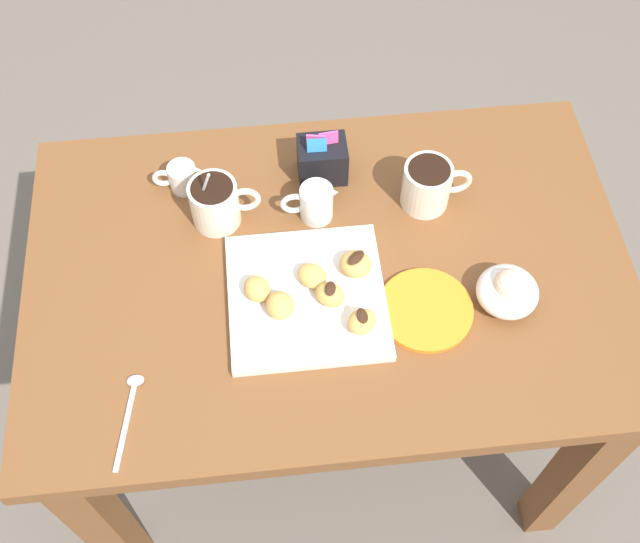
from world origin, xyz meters
The scene contains 20 objects.
ground_plane centered at (0.00, 0.00, 0.00)m, with size 8.00×8.00×0.00m, color #665B51.
dining_table centered at (0.00, 0.00, 0.60)m, with size 1.07×0.70×0.74m.
pastry_plate_square centered at (-0.05, -0.06, 0.75)m, with size 0.27×0.27×0.02m, color silver.
coffee_mug_cream_left centered at (-0.19, 0.13, 0.79)m, with size 0.13×0.09×0.14m.
coffee_mug_cream_right centered at (0.19, 0.13, 0.79)m, with size 0.13×0.09×0.09m.
cream_pitcher_white centered at (-0.01, 0.12, 0.78)m, with size 0.10×0.06×0.07m.
sugar_caddy centered at (0.01, 0.21, 0.78)m, with size 0.09×0.07×0.11m.
ice_cream_bowl centered at (0.29, -0.10, 0.77)m, with size 0.11×0.11×0.08m.
chocolate_sauce_pitcher centered at (-0.25, 0.21, 0.77)m, with size 0.09×0.05×0.06m.
saucer_orange_left centered at (0.15, -0.10, 0.74)m, with size 0.16×0.16×0.01m, color orange.
loose_spoon_near_saucer centered at (-0.34, -0.23, 0.74)m, with size 0.05×0.16×0.01m.
beignet_0 centered at (-0.13, -0.05, 0.77)m, with size 0.04×0.05×0.04m, color #DBA351.
beignet_1 centered at (-0.03, -0.03, 0.77)m, with size 0.05×0.04×0.03m, color #DBA351.
beignet_2 centered at (0.04, -0.13, 0.77)m, with size 0.04×0.05×0.04m, color #DBA351.
chocolate_drizzle_2 centered at (0.04, -0.13, 0.79)m, with size 0.03×0.02×0.01m, color #381E11.
beignet_3 centered at (0.04, -0.02, 0.77)m, with size 0.05×0.06×0.04m, color #DBA351.
chocolate_drizzle_3 centered at (0.04, -0.02, 0.79)m, with size 0.04×0.02×0.01m, color #381E11.
beignet_4 centered at (-0.01, -0.07, 0.77)m, with size 0.04×0.05×0.04m, color #DBA351.
chocolate_drizzle_4 centered at (-0.01, -0.07, 0.79)m, with size 0.03×0.02×0.01m, color #381E11.
beignet_5 centered at (-0.09, -0.09, 0.77)m, with size 0.05×0.05×0.04m, color #DBA351.
Camera 1 is at (-0.09, -0.72, 1.88)m, focal length 43.31 mm.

